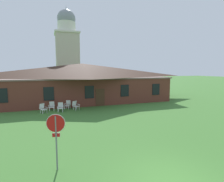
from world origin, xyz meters
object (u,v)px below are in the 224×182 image
lawn_chair_near_door (52,106)px  lawn_chair_middle (68,104)px  lawn_chair_left_end (60,107)px  stop_sign (56,131)px  lawn_chair_right_end (75,105)px  lawn_chair_by_porch (43,108)px

lawn_chair_near_door → lawn_chair_middle: same height
lawn_chair_near_door → lawn_chair_middle: (1.72, 0.29, 0.00)m
lawn_chair_left_end → stop_sign: bearing=-93.5°
stop_sign → lawn_chair_right_end: size_ratio=2.62×
lawn_chair_near_door → lawn_chair_left_end: (0.87, -0.82, 0.00)m
stop_sign → lawn_chair_left_end: size_ratio=2.62×
lawn_chair_by_porch → lawn_chair_near_door: bearing=46.1°
lawn_chair_by_porch → lawn_chair_right_end: bearing=7.4°
stop_sign → lawn_chair_near_door: bearing=90.8°
lawn_chair_by_porch → lawn_chair_middle: 2.84m
stop_sign → lawn_chair_near_door: 12.34m
lawn_chair_left_end → lawn_chair_right_end: 1.65m
lawn_chair_near_door → lawn_chair_right_end: size_ratio=1.00×
lawn_chair_middle → lawn_chair_right_end: bearing=-44.8°
lawn_chair_left_end → lawn_chair_middle: size_ratio=1.00×
lawn_chair_near_door → lawn_chair_left_end: size_ratio=1.00×
lawn_chair_near_door → lawn_chair_by_porch: bearing=-133.9°
lawn_chair_by_porch → lawn_chair_right_end: size_ratio=1.00×
lawn_chair_by_porch → lawn_chair_left_end: 1.73m
stop_sign → lawn_chair_by_porch: bearing=95.1°
stop_sign → lawn_chair_left_end: bearing=86.5°
lawn_chair_near_door → lawn_chair_right_end: bearing=-10.6°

